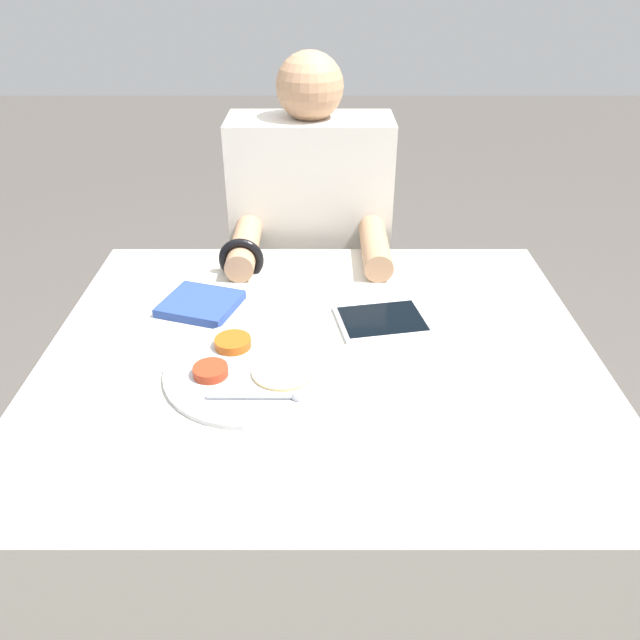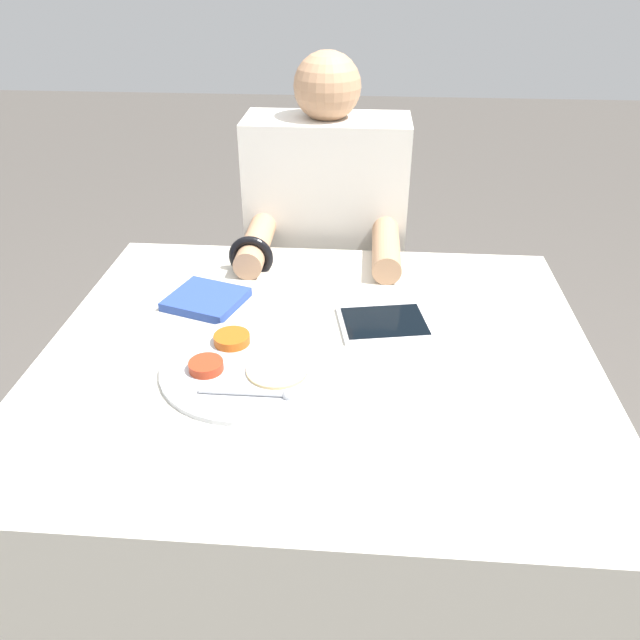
{
  "view_description": "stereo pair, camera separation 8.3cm",
  "coord_description": "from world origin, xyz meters",
  "px_view_note": "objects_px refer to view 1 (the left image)",
  "views": [
    {
      "loc": [
        -0.0,
        -1.02,
        1.44
      ],
      "look_at": [
        0.0,
        0.02,
        0.81
      ],
      "focal_mm": 35.0,
      "sensor_mm": 36.0,
      "label": 1
    },
    {
      "loc": [
        0.08,
        -1.02,
        1.44
      ],
      "look_at": [
        0.0,
        0.02,
        0.81
      ],
      "focal_mm": 35.0,
      "sensor_mm": 36.0,
      "label": 2
    }
  ],
  "objects_px": {
    "tablet_device": "(381,320)",
    "person_diner": "(310,283)",
    "thali_tray": "(250,369)",
    "red_notebook": "(199,305)"
  },
  "relations": [
    {
      "from": "tablet_device",
      "to": "person_diner",
      "type": "bearing_deg",
      "value": 106.9
    },
    {
      "from": "thali_tray",
      "to": "person_diner",
      "type": "xyz_separation_m",
      "value": [
        0.1,
        0.7,
        -0.19
      ]
    },
    {
      "from": "tablet_device",
      "to": "red_notebook",
      "type": "bearing_deg",
      "value": 171.36
    },
    {
      "from": "person_diner",
      "to": "thali_tray",
      "type": "bearing_deg",
      "value": -98.39
    },
    {
      "from": "thali_tray",
      "to": "tablet_device",
      "type": "relative_size",
      "value": 1.56
    },
    {
      "from": "tablet_device",
      "to": "person_diner",
      "type": "distance_m",
      "value": 0.58
    },
    {
      "from": "tablet_device",
      "to": "person_diner",
      "type": "height_order",
      "value": "person_diner"
    },
    {
      "from": "person_diner",
      "to": "tablet_device",
      "type": "bearing_deg",
      "value": -73.1
    },
    {
      "from": "thali_tray",
      "to": "person_diner",
      "type": "relative_size",
      "value": 0.27
    },
    {
      "from": "thali_tray",
      "to": "person_diner",
      "type": "bearing_deg",
      "value": 81.61
    }
  ]
}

